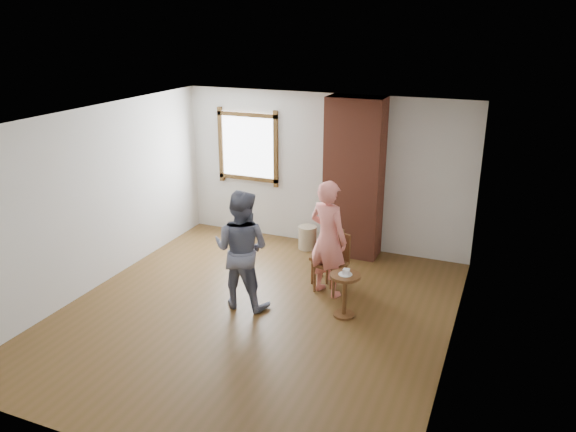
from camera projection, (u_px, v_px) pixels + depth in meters
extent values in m
plane|color=brown|center=(254.00, 314.00, 7.49)|extent=(5.50, 5.50, 0.00)
cube|color=silver|center=(324.00, 171.00, 9.45)|extent=(5.00, 0.04, 2.60)
cube|color=silver|center=(94.00, 200.00, 7.96)|extent=(0.04, 5.50, 2.60)
cube|color=silver|center=(457.00, 253.00, 6.15)|extent=(0.04, 5.50, 2.60)
cube|color=white|center=(250.00, 120.00, 6.62)|extent=(5.00, 5.50, 0.04)
cube|color=#563A19|center=(248.00, 147.00, 9.82)|extent=(1.14, 0.06, 1.34)
cube|color=white|center=(248.00, 147.00, 9.84)|extent=(1.00, 0.02, 1.20)
cube|color=brown|center=(354.00, 178.00, 9.02)|extent=(0.90, 0.50, 2.60)
cylinder|color=tan|center=(307.00, 237.00, 9.57)|extent=(0.38, 0.38, 0.40)
cylinder|color=black|center=(309.00, 244.00, 9.60)|extent=(0.17, 0.17, 0.16)
cube|color=brown|center=(327.00, 257.00, 8.25)|extent=(0.43, 0.43, 0.05)
cylinder|color=brown|center=(312.00, 271.00, 8.27)|extent=(0.04, 0.04, 0.41)
cylinder|color=brown|center=(331.00, 276.00, 8.12)|extent=(0.04, 0.04, 0.41)
cylinder|color=brown|center=(322.00, 264.00, 8.52)|extent=(0.04, 0.04, 0.41)
cylinder|color=brown|center=(340.00, 268.00, 8.37)|extent=(0.04, 0.04, 0.41)
cube|color=brown|center=(332.00, 241.00, 8.32)|extent=(0.38, 0.09, 0.41)
cube|color=brown|center=(331.00, 264.00, 7.99)|extent=(0.49, 0.49, 0.05)
cylinder|color=brown|center=(315.00, 278.00, 8.03)|extent=(0.04, 0.04, 0.43)
cylinder|color=brown|center=(334.00, 284.00, 7.85)|extent=(0.04, 0.04, 0.43)
cylinder|color=brown|center=(327.00, 271.00, 8.27)|extent=(0.04, 0.04, 0.43)
cylinder|color=brown|center=(346.00, 276.00, 8.09)|extent=(0.04, 0.04, 0.43)
cube|color=brown|center=(338.00, 246.00, 8.05)|extent=(0.40, 0.14, 0.43)
cylinder|color=brown|center=(345.00, 276.00, 7.26)|extent=(0.40, 0.40, 0.04)
cylinder|color=brown|center=(344.00, 296.00, 7.35)|extent=(0.06, 0.06, 0.54)
cylinder|color=brown|center=(344.00, 314.00, 7.45)|extent=(0.28, 0.28, 0.03)
cylinder|color=white|center=(345.00, 274.00, 7.25)|extent=(0.18, 0.18, 0.01)
cube|color=white|center=(346.00, 272.00, 7.23)|extent=(0.08, 0.07, 0.06)
imported|color=#141739|center=(241.00, 249.00, 7.47)|extent=(0.80, 0.63, 1.64)
imported|color=#FC877E|center=(328.00, 238.00, 7.80)|extent=(0.71, 0.59, 1.67)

